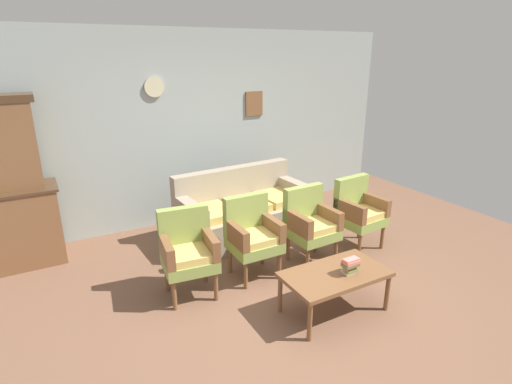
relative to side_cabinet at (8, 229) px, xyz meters
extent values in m
plane|color=brown|center=(2.51, -2.25, -0.47)|extent=(7.68, 7.68, 0.00)
cube|color=#939E99|center=(2.51, 0.38, 0.88)|extent=(6.40, 0.06, 2.70)
cube|color=brown|center=(3.41, 0.33, 1.18)|extent=(0.28, 0.02, 0.36)
cylinder|color=beige|center=(1.91, 0.33, 1.48)|extent=(0.26, 0.03, 0.26)
cube|color=brown|center=(0.00, 0.00, -0.02)|extent=(1.10, 0.52, 0.90)
cube|color=#462D1B|center=(0.00, 0.00, 0.45)|extent=(1.16, 0.55, 0.03)
cube|color=gray|center=(2.75, -0.62, -0.26)|extent=(1.81, 0.92, 0.42)
cube|color=gray|center=(2.73, -0.30, 0.19)|extent=(1.77, 0.28, 0.48)
cube|color=gray|center=(3.55, -0.56, 0.07)|extent=(0.21, 0.81, 0.24)
cube|color=gray|center=(1.95, -0.67, 0.07)|extent=(0.21, 0.81, 0.24)
cube|color=tan|center=(3.26, -0.62, 0.00)|extent=(0.49, 0.59, 0.10)
cube|color=tan|center=(2.75, -0.66, 0.00)|extent=(0.49, 0.59, 0.10)
cube|color=tan|center=(2.25, -0.69, 0.00)|extent=(0.49, 0.59, 0.10)
cube|color=#849947|center=(1.61, -1.60, -0.09)|extent=(0.57, 0.54, 0.12)
cube|color=tan|center=(1.60, -1.62, 0.00)|extent=(0.48, 0.46, 0.10)
cube|color=#849947|center=(1.63, -1.40, 0.20)|extent=(0.53, 0.16, 0.46)
cube|color=brown|center=(1.82, -1.62, 0.08)|extent=(0.13, 0.49, 0.22)
cube|color=brown|center=(1.39, -1.57, 0.08)|extent=(0.13, 0.49, 0.22)
cylinder|color=brown|center=(1.79, -1.81, -0.31)|extent=(0.04, 0.04, 0.32)
cylinder|color=brown|center=(1.38, -1.76, -0.31)|extent=(0.04, 0.04, 0.32)
cylinder|color=brown|center=(1.84, -1.43, -0.31)|extent=(0.04, 0.04, 0.32)
cylinder|color=brown|center=(1.42, -1.39, -0.31)|extent=(0.04, 0.04, 0.32)
cube|color=#849947|center=(2.36, -1.58, -0.09)|extent=(0.52, 0.48, 0.12)
cube|color=tan|center=(2.36, -1.60, 0.00)|extent=(0.44, 0.41, 0.10)
cube|color=#849947|center=(2.36, -1.38, 0.20)|extent=(0.52, 0.10, 0.46)
cube|color=brown|center=(2.58, -1.58, 0.08)|extent=(0.08, 0.48, 0.22)
cube|color=brown|center=(2.14, -1.58, 0.08)|extent=(0.08, 0.48, 0.22)
cylinder|color=brown|center=(2.57, -1.77, -0.31)|extent=(0.04, 0.04, 0.32)
cylinder|color=brown|center=(2.15, -1.77, -0.31)|extent=(0.04, 0.04, 0.32)
cylinder|color=brown|center=(2.57, -1.39, -0.31)|extent=(0.04, 0.04, 0.32)
cylinder|color=brown|center=(2.15, -1.39, -0.31)|extent=(0.04, 0.04, 0.32)
cube|color=#849947|center=(3.11, -1.64, -0.09)|extent=(0.54, 0.50, 0.12)
cube|color=tan|center=(3.11, -1.66, 0.00)|extent=(0.46, 0.42, 0.10)
cube|color=#849947|center=(3.10, -1.44, 0.20)|extent=(0.52, 0.12, 0.46)
cube|color=brown|center=(3.33, -1.63, 0.08)|extent=(0.10, 0.48, 0.22)
cube|color=brown|center=(2.89, -1.64, 0.08)|extent=(0.10, 0.48, 0.22)
cylinder|color=brown|center=(3.33, -1.82, -0.31)|extent=(0.04, 0.04, 0.32)
cylinder|color=brown|center=(2.91, -1.83, -0.31)|extent=(0.04, 0.04, 0.32)
cylinder|color=brown|center=(3.31, -1.44, -0.31)|extent=(0.04, 0.04, 0.32)
cylinder|color=brown|center=(2.89, -1.45, -0.31)|extent=(0.04, 0.04, 0.32)
cube|color=#849947|center=(3.88, -1.62, -0.09)|extent=(0.56, 0.53, 0.12)
cube|color=tan|center=(3.88, -1.64, 0.00)|extent=(0.48, 0.45, 0.10)
cube|color=#849947|center=(3.86, -1.42, 0.20)|extent=(0.53, 0.15, 0.46)
cube|color=brown|center=(4.10, -1.60, 0.08)|extent=(0.12, 0.49, 0.22)
cube|color=brown|center=(3.66, -1.64, 0.08)|extent=(0.12, 0.49, 0.22)
cylinder|color=brown|center=(4.11, -1.79, -0.31)|extent=(0.04, 0.04, 0.32)
cylinder|color=brown|center=(3.69, -1.83, -0.31)|extent=(0.04, 0.04, 0.32)
cylinder|color=brown|center=(4.07, -1.41, -0.31)|extent=(0.04, 0.04, 0.32)
cylinder|color=brown|center=(3.65, -1.45, -0.31)|extent=(0.04, 0.04, 0.32)
cube|color=brown|center=(2.72, -2.52, -0.07)|extent=(1.00, 0.56, 0.04)
cylinder|color=brown|center=(2.26, -2.28, -0.28)|extent=(0.04, 0.04, 0.38)
cylinder|color=brown|center=(3.18, -2.28, -0.28)|extent=(0.04, 0.04, 0.38)
cylinder|color=brown|center=(2.26, -2.76, -0.28)|extent=(0.04, 0.04, 0.38)
cylinder|color=brown|center=(3.18, -2.76, -0.28)|extent=(0.04, 0.04, 0.38)
cube|color=tan|center=(2.82, -2.59, -0.03)|extent=(0.12, 0.09, 0.03)
cube|color=olive|center=(2.83, -2.60, -0.01)|extent=(0.12, 0.08, 0.03)
cube|color=#DD6C67|center=(2.82, -2.59, 0.02)|extent=(0.12, 0.08, 0.03)
cube|color=#646649|center=(2.82, -2.61, 0.05)|extent=(0.15, 0.10, 0.03)
cube|color=#E16F51|center=(2.83, -2.60, 0.08)|extent=(0.15, 0.10, 0.03)
cube|color=#EC7972|center=(2.82, -2.61, 0.10)|extent=(0.15, 0.08, 0.02)
camera|label=1|loc=(0.44, -5.09, 1.92)|focal=28.36mm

